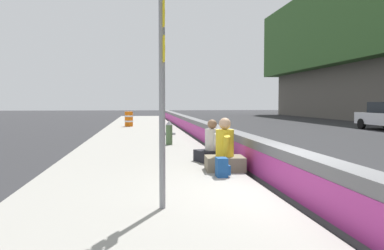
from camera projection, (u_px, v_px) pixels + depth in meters
name	position (u px, v px, depth m)	size (l,w,h in m)	color
ground_plane	(298.00, 200.00, 7.09)	(160.00, 160.00, 0.00)	#2B2B2D
sidewalk_strip	(143.00, 201.00, 6.76)	(80.00, 4.40, 0.14)	gray
jersey_barrier	(298.00, 176.00, 7.07)	(76.00, 0.45, 0.85)	slate
route_sign_post	(162.00, 64.00, 5.90)	(0.44, 0.09, 3.60)	gray
fire_hydrant	(169.00, 132.00, 15.01)	(0.26, 0.46, 0.88)	#47663D
seated_person_foreground	(225.00, 154.00, 9.31)	(0.78, 0.90, 1.20)	#706651
seated_person_middle	(212.00, 148.00, 10.77)	(0.86, 0.94, 1.10)	black
backpack	(222.00, 168.00, 8.53)	(0.32, 0.28, 0.40)	navy
construction_barrel	(129.00, 119.00, 26.32)	(0.54, 0.54, 0.95)	orange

